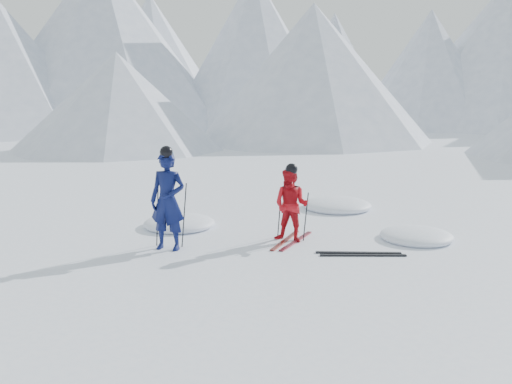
# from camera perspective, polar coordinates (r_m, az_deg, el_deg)

# --- Properties ---
(ground) EXTENTS (160.00, 160.00, 0.00)m
(ground) POSITION_cam_1_polar(r_m,az_deg,el_deg) (10.95, 8.39, -6.51)
(ground) COLOR white
(ground) RESTS_ON ground
(mountain_range) EXTENTS (106.15, 62.94, 15.53)m
(mountain_range) POSITION_cam_1_polar(r_m,az_deg,el_deg) (46.16, 20.08, 14.07)
(mountain_range) COLOR #B2BCD1
(mountain_range) RESTS_ON ground
(skier_blue) EXTENTS (0.75, 0.51, 2.02)m
(skier_blue) POSITION_cam_1_polar(r_m,az_deg,el_deg) (11.10, -9.28, -0.94)
(skier_blue) COLOR #0B1344
(skier_blue) RESTS_ON ground
(skier_red) EXTENTS (0.87, 0.73, 1.59)m
(skier_red) POSITION_cam_1_polar(r_m,az_deg,el_deg) (11.61, 3.71, -1.41)
(skier_red) COLOR red
(skier_red) RESTS_ON ground
(pole_blue_left) EXTENTS (0.13, 0.09, 1.34)m
(pole_blue_left) POSITION_cam_1_polar(r_m,az_deg,el_deg) (11.42, -10.33, -2.38)
(pole_blue_left) COLOR black
(pole_blue_left) RESTS_ON ground
(pole_blue_right) EXTENTS (0.13, 0.08, 1.34)m
(pole_blue_right) POSITION_cam_1_polar(r_m,az_deg,el_deg) (11.30, -7.57, -2.43)
(pole_blue_right) COLOR black
(pole_blue_right) RESTS_ON ground
(pole_red_left) EXTENTS (0.11, 0.09, 1.06)m
(pole_red_left) POSITION_cam_1_polar(r_m,az_deg,el_deg) (11.96, 2.49, -2.35)
(pole_red_left) COLOR black
(pole_red_left) RESTS_ON ground
(pole_red_right) EXTENTS (0.11, 0.08, 1.06)m
(pole_red_right) POSITION_cam_1_polar(r_m,az_deg,el_deg) (11.76, 5.26, -2.60)
(pole_red_right) COLOR black
(pole_red_right) RESTS_ON ground
(ski_worn_left) EXTENTS (0.33, 1.70, 0.03)m
(ski_worn_left) POSITION_cam_1_polar(r_m,az_deg,el_deg) (11.81, 3.09, -5.09)
(ski_worn_left) COLOR black
(ski_worn_left) RESTS_ON ground
(ski_worn_right) EXTENTS (0.45, 1.68, 0.03)m
(ski_worn_right) POSITION_cam_1_polar(r_m,az_deg,el_deg) (11.77, 4.25, -5.16)
(ski_worn_right) COLOR black
(ski_worn_right) RESTS_ON ground
(ski_loose_a) EXTENTS (1.69, 0.42, 0.03)m
(ski_loose_a) POSITION_cam_1_polar(r_m,az_deg,el_deg) (11.07, 10.72, -6.31)
(ski_loose_a) COLOR black
(ski_loose_a) RESTS_ON ground
(ski_loose_b) EXTENTS (1.68, 0.47, 0.03)m
(ski_loose_b) POSITION_cam_1_polar(r_m,az_deg,el_deg) (10.93, 11.21, -6.55)
(ski_loose_b) COLOR black
(ski_loose_b) RESTS_ON ground
(snow_lumps) EXTENTS (7.13, 4.81, 0.42)m
(snow_lumps) POSITION_cam_1_polar(r_m,az_deg,el_deg) (13.71, 5.35, -3.03)
(snow_lumps) COLOR white
(snow_lumps) RESTS_ON ground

